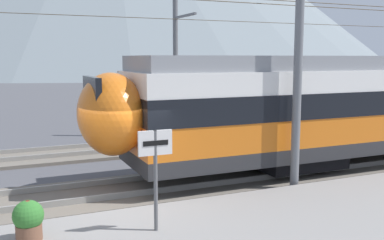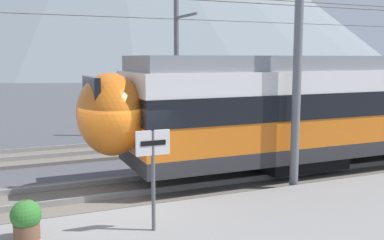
{
  "view_description": "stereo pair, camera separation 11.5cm",
  "coord_description": "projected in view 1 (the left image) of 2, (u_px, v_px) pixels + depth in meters",
  "views": [
    {
      "loc": [
        -2.65,
        -10.5,
        3.79
      ],
      "look_at": [
        3.38,
        3.31,
        1.67
      ],
      "focal_mm": 41.43,
      "sensor_mm": 36.0,
      "label": 1
    },
    {
      "loc": [
        -2.55,
        -10.54,
        3.79
      ],
      "look_at": [
        3.38,
        3.31,
        1.67
      ],
      "focal_mm": 41.43,
      "sensor_mm": 36.0,
      "label": 2
    }
  ],
  "objects": [
    {
      "name": "catenary_mast_far_side",
      "position": [
        177.0,
        49.0,
        20.68
      ],
      "size": [
        47.23,
        2.46,
        8.06
      ],
      "color": "slate",
      "rests_on": "ground"
    },
    {
      "name": "ground_plane",
      "position": [
        121.0,
        210.0,
        11.1
      ],
      "size": [
        400.0,
        400.0,
        0.0
      ],
      "primitive_type": "plane",
      "color": "#4C4C51"
    },
    {
      "name": "platform_sign",
      "position": [
        155.0,
        157.0,
        8.83
      ],
      "size": [
        0.7,
        0.08,
        2.07
      ],
      "color": "#59595B",
      "rests_on": "platform_slab"
    },
    {
      "name": "mountain_right_ridge",
      "position": [
        230.0,
        4.0,
        250.57
      ],
      "size": [
        170.68,
        170.68,
        68.31
      ],
      "primitive_type": "cone",
      "color": "slate",
      "rests_on": "ground"
    },
    {
      "name": "catenary_mast_mid",
      "position": [
        295.0,
        57.0,
        12.17
      ],
      "size": [
        47.23,
        2.1,
        7.2
      ],
      "color": "slate",
      "rests_on": "ground"
    },
    {
      "name": "track_near",
      "position": [
        110.0,
        193.0,
        12.27
      ],
      "size": [
        120.0,
        3.0,
        0.28
      ],
      "color": "#6B6359",
      "rests_on": "ground"
    },
    {
      "name": "potted_plant_platform_edge",
      "position": [
        28.0,
        219.0,
        8.49
      ],
      "size": [
        0.59,
        0.59,
        0.79
      ],
      "color": "brown",
      "rests_on": "platform_slab"
    },
    {
      "name": "track_far",
      "position": [
        76.0,
        153.0,
        17.43
      ],
      "size": [
        120.0,
        3.0,
        0.28
      ],
      "color": "#6B6359",
      "rests_on": "ground"
    }
  ]
}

